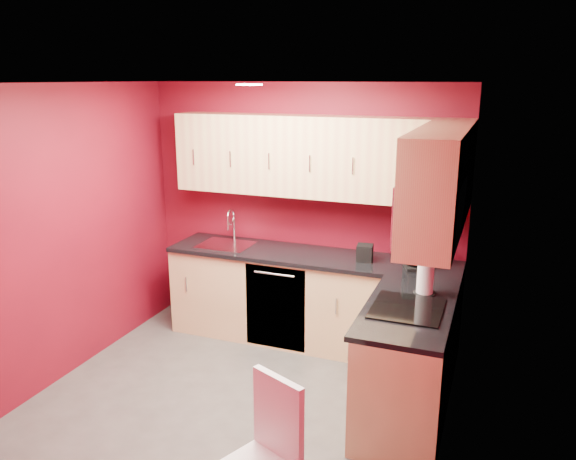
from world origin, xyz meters
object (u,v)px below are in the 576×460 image
Objects in this scene: microwave at (430,210)px; sink at (227,241)px; napkin_holder at (365,253)px; paper_towel at (425,276)px; coffee_maker at (417,251)px.

sink is (-2.09, 1.00, -0.72)m from microwave.
sink is 3.42× the size of napkin_holder.
sink is at bearing 154.40° from microwave.
microwave is 2.43m from sink.
paper_towel is at bearing -17.68° from sink.
microwave is at bearing -25.60° from sink.
napkin_holder is at bearing 124.17° from microwave.
sink is 1.74× the size of paper_towel.
microwave is 0.70m from paper_towel.
coffee_maker is (-0.19, 0.94, -0.59)m from microwave.
sink is at bearing 162.32° from paper_towel.
napkin_holder is at bearing 134.66° from paper_towel.
microwave is at bearing -55.83° from napkin_holder.
sink is 1.91m from coffee_maker.
napkin_holder is (-0.47, 0.04, -0.09)m from coffee_maker.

